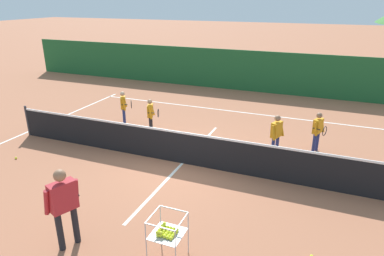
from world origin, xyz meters
The scene contains 15 objects.
ground_plane centered at (0.00, 0.00, 0.00)m, with size 120.00×120.00×0.00m, color #A86647.
line_baseline_far centered at (0.00, 5.19, 0.00)m, with size 12.13×0.08×0.01m, color white.
line_sideline_west centered at (-6.07, 0.00, 0.00)m, with size 0.08×11.30×0.01m, color white.
line_service_center centered at (0.00, 0.00, 0.00)m, with size 0.08×6.18×0.01m, color white.
tennis_net centered at (0.00, 0.00, 0.50)m, with size 11.61×0.08×1.05m.
instructor centered at (-0.63, -3.98, 0.98)m, with size 0.49×0.82×1.63m.
student_0 centered at (-3.31, 2.19, 0.76)m, with size 0.62×0.51×1.25m.
student_1 centered at (-1.96, 1.77, 0.73)m, with size 0.56×0.50×1.22m.
student_2 centered at (2.38, 1.42, 0.79)m, with size 0.37×0.53×1.31m.
student_3 centered at (3.49, 2.25, 0.76)m, with size 0.41×0.69×1.27m.
ball_cart centered at (1.27, -3.62, 0.59)m, with size 0.58×0.58×0.90m.
tennis_ball_0 centered at (-1.86, -3.32, 0.03)m, with size 0.07×0.07×0.07m, color yellow.
tennis_ball_1 centered at (-4.67, -1.59, 0.03)m, with size 0.07×0.07×0.07m, color yellow.
tennis_ball_2 centered at (3.72, -2.62, 0.03)m, with size 0.07×0.07×0.07m, color yellow.
windscreen_fence centered at (0.00, 8.72, 1.02)m, with size 26.69×0.08×2.03m, color #1E5B2D.
Camera 1 is at (3.55, -8.05, 4.46)m, focal length 31.91 mm.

